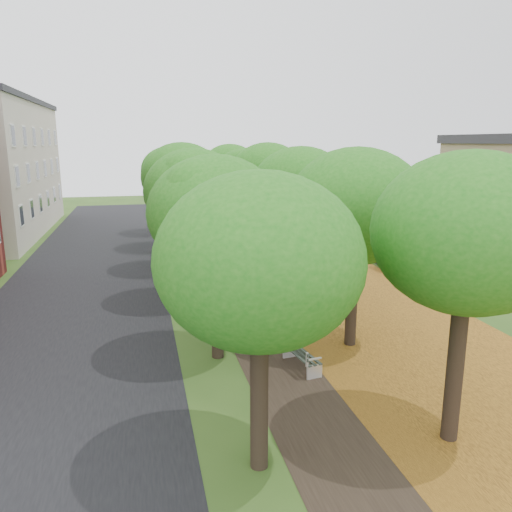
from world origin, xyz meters
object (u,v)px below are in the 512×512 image
bench (300,355)px  car_grey (418,256)px  car_red (463,275)px  car_white (416,248)px  car_silver (486,283)px

bench → car_grey: (10.76, 11.04, 0.22)m
car_red → car_white: bearing=1.0°
bench → car_silver: bearing=-73.9°
bench → car_red: (10.76, 6.90, 0.16)m
car_red → bench: bearing=131.3°
car_red → car_white: (0.77, 5.71, 0.15)m
car_grey → car_white: size_ratio=0.85×
car_red → car_silver: bearing=-171.4°
car_white → car_red: bearing=162.3°
bench → car_red: 12.78m
car_red → car_white: car_white is taller
car_silver → car_grey: (0.00, 5.89, -0.04)m
car_silver → car_white: size_ratio=0.76×
bench → car_white: (11.53, 12.61, 0.31)m
bench → car_red: size_ratio=0.51×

